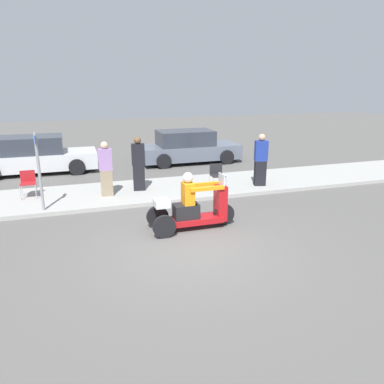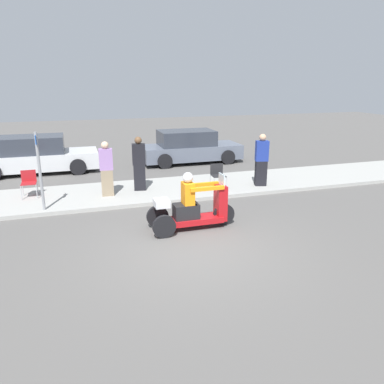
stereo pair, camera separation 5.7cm
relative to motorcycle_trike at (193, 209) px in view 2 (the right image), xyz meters
The scene contains 11 objects.
ground_plane 1.32m from the motorcycle_trike, 107.52° to the right, with size 60.00×60.00×0.00m, color #565451.
sidewalk_strip 3.50m from the motorcycle_trike, 96.01° to the left, with size 28.00×2.80×0.12m.
motorcycle_trike is the anchor object (origin of this frame).
spectator_with_child 4.38m from the motorcycle_trike, 39.58° to the left, with size 0.48×0.35×1.79m.
spectator_near_curb 3.58m from the motorcycle_trike, 102.07° to the left, with size 0.45×0.31×1.78m.
spectator_mid_group 3.68m from the motorcycle_trike, 119.95° to the left, with size 0.42×0.27×1.72m.
folding_chair_set_back 3.43m from the motorcycle_trike, 58.18° to the left, with size 0.49×0.49×0.82m.
folding_chair_curbside 5.65m from the motorcycle_trike, 137.63° to the left, with size 0.47×0.47×0.82m.
parked_car_lot_right 8.00m from the motorcycle_trike, 73.40° to the left, with size 4.47×1.96×1.47m.
parked_car_lot_center 8.78m from the motorcycle_trike, 119.18° to the left, with size 4.75×1.97×1.50m.
street_sign 4.41m from the motorcycle_trike, 148.01° to the left, with size 0.08×0.36×2.20m.
Camera 2 is at (-2.33, -7.35, 3.65)m, focal length 35.00 mm.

